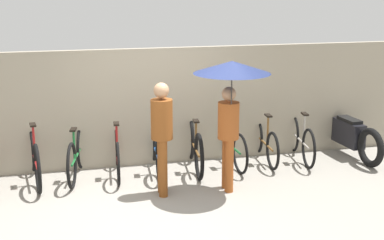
{
  "coord_description": "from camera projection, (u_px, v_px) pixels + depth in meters",
  "views": [
    {
      "loc": [
        -1.5,
        -7.01,
        3.08
      ],
      "look_at": [
        0.48,
        0.87,
        1.0
      ],
      "focal_mm": 50.0,
      "sensor_mm": 36.0,
      "label": 1
    }
  ],
  "objects": [
    {
      "name": "ground_plane",
      "position": [
        175.0,
        203.0,
        7.7
      ],
      "size": [
        30.0,
        30.0,
        0.0
      ],
      "primitive_type": "plane",
      "color": "gray"
    },
    {
      "name": "parked_bicycle_4",
      "position": [
        156.0,
        150.0,
        9.0
      ],
      "size": [
        0.44,
        1.7,
        1.01
      ],
      "rotation": [
        0.0,
        0.0,
        1.49
      ],
      "color": "black",
      "rests_on": "ground"
    },
    {
      "name": "motorcycle",
      "position": [
        348.0,
        135.0,
        9.78
      ],
      "size": [
        0.58,
        2.04,
        0.91
      ],
      "rotation": [
        0.0,
        0.0,
        1.63
      ],
      "color": "black",
      "rests_on": "ground"
    },
    {
      "name": "parked_bicycle_3",
      "position": [
        117.0,
        153.0,
        8.81
      ],
      "size": [
        0.44,
        1.68,
        1.05
      ],
      "rotation": [
        0.0,
        0.0,
        1.49
      ],
      "color": "black",
      "rests_on": "ground"
    },
    {
      "name": "pedestrian_leading",
      "position": [
        162.0,
        130.0,
        7.8
      ],
      "size": [
        0.32,
        0.32,
        1.7
      ],
      "rotation": [
        0.0,
        0.0,
        3.06
      ],
      "color": "brown",
      "rests_on": "ground"
    },
    {
      "name": "parked_bicycle_5",
      "position": [
        194.0,
        146.0,
        9.09
      ],
      "size": [
        0.44,
        1.85,
        1.09
      ],
      "rotation": [
        0.0,
        0.0,
        1.46
      ],
      "color": "black",
      "rests_on": "ground"
    },
    {
      "name": "parked_bicycle_2",
      "position": [
        77.0,
        155.0,
        8.67
      ],
      "size": [
        0.5,
        1.67,
        1.0
      ],
      "rotation": [
        0.0,
        0.0,
        1.38
      ],
      "color": "black",
      "rests_on": "ground"
    },
    {
      "name": "parked_bicycle_1",
      "position": [
        34.0,
        157.0,
        8.49
      ],
      "size": [
        0.44,
        1.83,
        1.0
      ],
      "rotation": [
        0.0,
        0.0,
        1.68
      ],
      "color": "black",
      "rests_on": "ground"
    },
    {
      "name": "parked_bicycle_7",
      "position": [
        264.0,
        142.0,
        9.49
      ],
      "size": [
        0.44,
        1.61,
        0.98
      ],
      "rotation": [
        0.0,
        0.0,
        1.49
      ],
      "color": "black",
      "rests_on": "ground"
    },
    {
      "name": "parked_bicycle_8",
      "position": [
        300.0,
        139.0,
        9.57
      ],
      "size": [
        0.45,
        1.66,
        1.06
      ],
      "rotation": [
        0.0,
        0.0,
        1.42
      ],
      "color": "black",
      "rests_on": "ground"
    },
    {
      "name": "back_wall",
      "position": [
        151.0,
        107.0,
        9.2
      ],
      "size": [
        14.19,
        0.12,
        2.03
      ],
      "color": "gray",
      "rests_on": "ground"
    },
    {
      "name": "pedestrian_center",
      "position": [
        231.0,
        87.0,
        7.73
      ],
      "size": [
        1.12,
        1.12,
        2.01
      ],
      "rotation": [
        0.0,
        0.0,
        3.09
      ],
      "color": "#9E4C1E",
      "rests_on": "ground"
    },
    {
      "name": "parked_bicycle_6",
      "position": [
        229.0,
        143.0,
        9.34
      ],
      "size": [
        0.44,
        1.76,
        1.04
      ],
      "rotation": [
        0.0,
        0.0,
        1.6
      ],
      "color": "black",
      "rests_on": "ground"
    }
  ]
}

